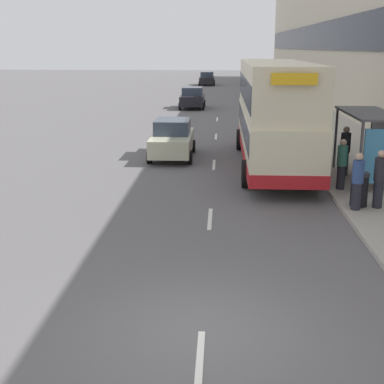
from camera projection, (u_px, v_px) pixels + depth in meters
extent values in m
plane|color=#5B595B|center=(202.00, 331.00, 9.50)|extent=(220.00, 220.00, 0.00)
cube|color=#A39E93|center=(293.00, 104.00, 46.23)|extent=(5.00, 93.00, 0.14)
cube|color=beige|center=(346.00, 27.00, 44.34)|extent=(3.00, 93.00, 12.90)
cube|color=black|center=(326.00, 35.00, 44.60)|extent=(0.12, 89.28, 2.32)
cube|color=silver|center=(199.00, 364.00, 8.51)|extent=(0.12, 2.00, 0.01)
cube|color=silver|center=(210.00, 219.00, 15.70)|extent=(0.12, 2.00, 0.01)
cube|color=silver|center=(214.00, 165.00, 22.89)|extent=(0.12, 2.00, 0.01)
cube|color=silver|center=(216.00, 136.00, 30.09)|extent=(0.12, 2.00, 0.01)
cube|color=silver|center=(217.00, 119.00, 37.28)|extent=(0.12, 2.00, 0.01)
cube|color=#4C4C51|center=(369.00, 113.00, 19.20)|extent=(1.60, 4.20, 0.08)
cylinder|color=#4C4C51|center=(360.00, 158.00, 17.63)|extent=(0.10, 0.10, 2.40)
cylinder|color=#4C4C51|center=(336.00, 138.00, 21.49)|extent=(0.10, 0.10, 2.40)
cylinder|color=#4C4C51|center=(371.00, 138.00, 21.41)|extent=(0.10, 0.10, 2.40)
cube|color=#3F8CBF|center=(382.00, 156.00, 17.64)|extent=(1.19, 0.10, 1.82)
cube|color=maroon|center=(371.00, 167.00, 19.71)|extent=(0.36, 2.80, 0.08)
cube|color=beige|center=(274.00, 133.00, 22.17)|extent=(2.55, 11.24, 1.85)
cube|color=beige|center=(276.00, 87.00, 21.67)|extent=(2.50, 10.90, 1.95)
cube|color=#B2191E|center=(273.00, 150.00, 22.36)|extent=(2.58, 11.29, 0.45)
cube|color=#2D3847|center=(274.00, 124.00, 22.08)|extent=(2.58, 10.56, 0.81)
cube|color=#2D3847|center=(276.00, 89.00, 21.70)|extent=(2.55, 10.56, 0.94)
cube|color=yellow|center=(294.00, 79.00, 16.12)|extent=(1.40, 0.08, 0.36)
cylinder|color=black|center=(240.00, 140.00, 26.16)|extent=(0.30, 1.00, 1.00)
cylinder|color=black|center=(292.00, 140.00, 26.03)|extent=(0.30, 1.00, 1.00)
cylinder|color=black|center=(246.00, 174.00, 19.13)|extent=(0.30, 1.00, 1.00)
cylinder|color=black|center=(318.00, 174.00, 18.99)|extent=(0.30, 1.00, 1.00)
cube|color=#B7B799|center=(172.00, 143.00, 24.22)|extent=(1.75, 4.25, 0.78)
cube|color=#2D3847|center=(173.00, 126.00, 24.24)|extent=(1.54, 2.04, 0.64)
cylinder|color=black|center=(190.00, 157.00, 23.01)|extent=(0.20, 0.60, 0.60)
cylinder|color=black|center=(149.00, 157.00, 23.10)|extent=(0.20, 0.60, 0.60)
cylinder|color=black|center=(193.00, 146.00, 25.55)|extent=(0.20, 0.60, 0.60)
cylinder|color=black|center=(157.00, 146.00, 25.64)|extent=(0.20, 0.60, 0.60)
cube|color=black|center=(192.00, 100.00, 43.68)|extent=(1.86, 3.86, 0.77)
cube|color=#2D3847|center=(192.00, 91.00, 43.68)|extent=(1.64, 1.85, 0.63)
cylinder|color=black|center=(203.00, 106.00, 42.58)|extent=(0.20, 0.60, 0.60)
cylinder|color=black|center=(180.00, 106.00, 42.68)|extent=(0.20, 0.60, 0.60)
cylinder|color=black|center=(204.00, 103.00, 44.89)|extent=(0.20, 0.60, 0.60)
cylinder|color=black|center=(182.00, 103.00, 44.98)|extent=(0.20, 0.60, 0.60)
cube|color=black|center=(207.00, 80.00, 70.36)|extent=(1.89, 4.58, 0.78)
cube|color=#2D3847|center=(207.00, 74.00, 70.40)|extent=(1.66, 2.20, 0.64)
cylinder|color=black|center=(214.00, 84.00, 69.05)|extent=(0.20, 0.60, 0.60)
cylinder|color=black|center=(199.00, 84.00, 69.15)|extent=(0.20, 0.60, 0.60)
cylinder|color=black|center=(214.00, 82.00, 71.78)|extent=(0.20, 0.60, 0.60)
cylinder|color=black|center=(200.00, 82.00, 71.88)|extent=(0.20, 0.60, 0.60)
cylinder|color=#23232D|center=(341.00, 177.00, 18.36)|extent=(0.28, 0.28, 0.83)
cylinder|color=#337260|center=(342.00, 156.00, 18.16)|extent=(0.34, 0.34, 0.69)
sphere|color=tan|center=(343.00, 142.00, 18.04)|extent=(0.22, 0.22, 0.22)
cylinder|color=#23232D|center=(378.00, 194.00, 16.22)|extent=(0.29, 0.29, 0.84)
cylinder|color=#26262D|center=(380.00, 169.00, 16.02)|extent=(0.35, 0.35, 0.70)
sphere|color=tan|center=(382.00, 154.00, 15.90)|extent=(0.23, 0.23, 0.23)
cylinder|color=#23232D|center=(356.00, 196.00, 16.03)|extent=(0.28, 0.28, 0.83)
cylinder|color=navy|center=(358.00, 172.00, 15.83)|extent=(0.34, 0.34, 0.69)
sphere|color=tan|center=(360.00, 157.00, 15.71)|extent=(0.22, 0.22, 0.22)
cylinder|color=#23232D|center=(373.00, 153.00, 22.63)|extent=(0.27, 0.27, 0.78)
cylinder|color=#26262D|center=(375.00, 137.00, 22.45)|extent=(0.32, 0.32, 0.65)
sphere|color=tan|center=(376.00, 126.00, 22.33)|extent=(0.21, 0.21, 0.21)
cylinder|color=#23232D|center=(344.00, 164.00, 20.36)|extent=(0.30, 0.30, 0.89)
cylinder|color=#26262D|center=(346.00, 143.00, 20.15)|extent=(0.37, 0.37, 0.74)
sphere|color=tan|center=(347.00, 130.00, 20.02)|extent=(0.24, 0.24, 0.24)
cylinder|color=black|center=(359.00, 191.00, 16.39)|extent=(0.52, 0.52, 0.95)
cylinder|color=#2D2D33|center=(361.00, 174.00, 16.25)|extent=(0.55, 0.55, 0.10)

